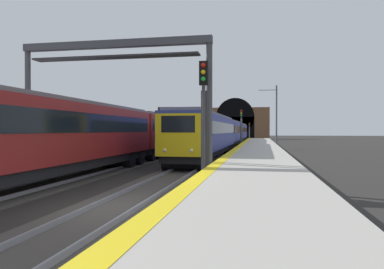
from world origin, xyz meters
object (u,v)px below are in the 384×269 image
at_px(railway_signal_near, 204,111).
at_px(railway_signal_mid, 241,125).
at_px(overhead_signal_gantry, 114,73).
at_px(train_adjacent_platform, 132,132).
at_px(catenary_mast_near, 276,116).
at_px(railway_signal_far, 249,130).
at_px(train_main_approaching, 228,132).

distance_m(railway_signal_near, railway_signal_mid, 33.08).
height_order(railway_signal_mid, overhead_signal_gantry, overhead_signal_gantry).
height_order(railway_signal_near, overhead_signal_gantry, overhead_signal_gantry).
bearing_deg(train_adjacent_platform, overhead_signal_gantry, -164.76).
relative_size(overhead_signal_gantry, catenary_mast_near, 1.14).
height_order(railway_signal_near, railway_signal_far, railway_signal_near).
xyz_separation_m(train_main_approaching, catenary_mast_near, (-2.59, -6.43, 2.10)).
bearing_deg(train_main_approaching, catenary_mast_near, 68.90).
xyz_separation_m(railway_signal_far, catenary_mast_near, (-39.35, -4.51, 1.70)).
relative_size(train_main_approaching, railway_signal_far, 14.31).
xyz_separation_m(train_main_approaching, railway_signal_near, (-34.83, -1.92, 1.13)).
xyz_separation_m(railway_signal_mid, railway_signal_far, (38.50, 0.00, -0.60)).
xyz_separation_m(train_main_approaching, overhead_signal_gantry, (-34.21, 2.51, 3.02)).
bearing_deg(catenary_mast_near, overhead_signal_gantry, 164.21).
bearing_deg(train_adjacent_platform, railway_signal_near, -144.89).
bearing_deg(railway_signal_near, overhead_signal_gantry, -97.96).
bearing_deg(train_adjacent_platform, railway_signal_far, -6.29).
bearing_deg(overhead_signal_gantry, railway_signal_far, -3.57).
bearing_deg(overhead_signal_gantry, railway_signal_near, -97.96).
xyz_separation_m(train_adjacent_platform, catenary_mast_near, (22.31, -11.45, 1.98)).
xyz_separation_m(train_adjacent_platform, railway_signal_near, (-9.92, -6.94, 1.01)).
height_order(railway_signal_mid, railway_signal_far, railway_signal_mid).
distance_m(railway_signal_mid, catenary_mast_near, 4.72).
height_order(overhead_signal_gantry, catenary_mast_near, catenary_mast_near).
distance_m(train_adjacent_platform, railway_signal_near, 12.15).
bearing_deg(train_adjacent_platform, train_main_approaching, -11.28).
height_order(railway_signal_near, railway_signal_mid, railway_signal_near).
relative_size(train_main_approaching, catenary_mast_near, 7.45).
relative_size(railway_signal_near, railway_signal_mid, 1.05).
relative_size(railway_signal_near, overhead_signal_gantry, 0.58).
distance_m(train_main_approaching, railway_signal_near, 34.90).
relative_size(train_main_approaching, train_adjacent_platform, 1.49).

